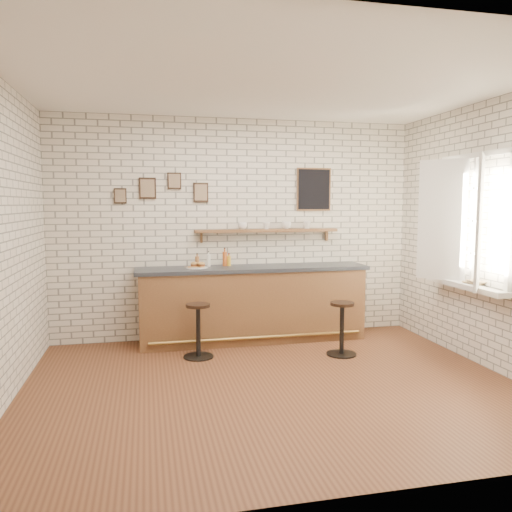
# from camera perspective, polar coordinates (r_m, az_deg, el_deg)

# --- Properties ---
(ground) EXTENTS (5.00, 5.00, 0.00)m
(ground) POSITION_cam_1_polar(r_m,az_deg,el_deg) (5.27, 1.93, -14.52)
(ground) COLOR brown
(ground) RESTS_ON ground
(bar_counter) EXTENTS (3.10, 0.65, 1.01)m
(bar_counter) POSITION_cam_1_polar(r_m,az_deg,el_deg) (6.76, -0.36, -5.45)
(bar_counter) COLOR brown
(bar_counter) RESTS_ON ground
(sandwich_plate) EXTENTS (0.28, 0.28, 0.01)m
(sandwich_plate) POSITION_cam_1_polar(r_m,az_deg,el_deg) (6.58, -6.75, -1.31)
(sandwich_plate) COLOR white
(sandwich_plate) RESTS_ON bar_counter
(ciabatta_sandwich) EXTENTS (0.22, 0.16, 0.06)m
(ciabatta_sandwich) POSITION_cam_1_polar(r_m,az_deg,el_deg) (6.58, -6.68, -0.98)
(ciabatta_sandwich) COLOR #B58C4A
(ciabatta_sandwich) RESTS_ON sandwich_plate
(potato_chips) EXTENTS (0.26, 0.17, 0.00)m
(potato_chips) POSITION_cam_1_polar(r_m,az_deg,el_deg) (6.57, -6.97, -1.26)
(potato_chips) COLOR #C28644
(potato_chips) RESTS_ON sandwich_plate
(bitters_bottle_brown) EXTENTS (0.06, 0.06, 0.18)m
(bitters_bottle_brown) POSITION_cam_1_polar(r_m,az_deg,el_deg) (6.70, -6.74, -0.60)
(bitters_bottle_brown) COLOR brown
(bitters_bottle_brown) RESTS_ON bar_counter
(bitters_bottle_white) EXTENTS (0.05, 0.05, 0.20)m
(bitters_bottle_white) POSITION_cam_1_polar(r_m,az_deg,el_deg) (6.72, -5.44, -0.49)
(bitters_bottle_white) COLOR white
(bitters_bottle_white) RESTS_ON bar_counter
(bitters_bottle_amber) EXTENTS (0.06, 0.06, 0.25)m
(bitters_bottle_amber) POSITION_cam_1_polar(r_m,az_deg,el_deg) (6.75, -3.59, -0.29)
(bitters_bottle_amber) COLOR #AF4E1C
(bitters_bottle_amber) RESTS_ON bar_counter
(condiment_bottle_yellow) EXTENTS (0.05, 0.05, 0.17)m
(condiment_bottle_yellow) POSITION_cam_1_polar(r_m,az_deg,el_deg) (6.76, -3.12, -0.53)
(condiment_bottle_yellow) COLOR gold
(condiment_bottle_yellow) RESTS_ON bar_counter
(bar_stool_left) EXTENTS (0.38, 0.38, 0.66)m
(bar_stool_left) POSITION_cam_1_polar(r_m,az_deg,el_deg) (6.09, -6.62, -8.27)
(bar_stool_left) COLOR black
(bar_stool_left) RESTS_ON ground
(bar_stool_right) EXTENTS (0.36, 0.36, 0.65)m
(bar_stool_right) POSITION_cam_1_polar(r_m,az_deg,el_deg) (6.24, 9.79, -7.97)
(bar_stool_right) COLOR black
(bar_stool_right) RESTS_ON ground
(wall_shelf) EXTENTS (2.00, 0.18, 0.18)m
(wall_shelf) POSITION_cam_1_polar(r_m,az_deg,el_deg) (6.89, 1.26, 2.91)
(wall_shelf) COLOR brown
(wall_shelf) RESTS_ON ground
(shelf_cup_a) EXTENTS (0.15, 0.15, 0.10)m
(shelf_cup_a) POSITION_cam_1_polar(r_m,az_deg,el_deg) (6.81, -1.55, 3.47)
(shelf_cup_a) COLOR white
(shelf_cup_a) RESTS_ON wall_shelf
(shelf_cup_b) EXTENTS (0.14, 0.14, 0.09)m
(shelf_cup_b) POSITION_cam_1_polar(r_m,az_deg,el_deg) (6.89, 1.20, 3.48)
(shelf_cup_b) COLOR white
(shelf_cup_b) RESTS_ON wall_shelf
(shelf_cup_c) EXTENTS (0.18, 0.18, 0.10)m
(shelf_cup_c) POSITION_cam_1_polar(r_m,az_deg,el_deg) (6.96, 3.49, 3.55)
(shelf_cup_c) COLOR white
(shelf_cup_c) RESTS_ON wall_shelf
(shelf_cup_d) EXTENTS (0.13, 0.13, 0.10)m
(shelf_cup_d) POSITION_cam_1_polar(r_m,az_deg,el_deg) (7.05, 5.86, 3.55)
(shelf_cup_d) COLOR white
(shelf_cup_d) RESTS_ON wall_shelf
(back_wall_decor) EXTENTS (2.96, 0.02, 0.56)m
(back_wall_decor) POSITION_cam_1_polar(r_m,az_deg,el_deg) (6.92, -0.29, 7.63)
(back_wall_decor) COLOR black
(back_wall_decor) RESTS_ON ground
(window_sill) EXTENTS (0.20, 1.35, 0.06)m
(window_sill) POSITION_cam_1_polar(r_m,az_deg,el_deg) (6.32, 22.84, -3.11)
(window_sill) COLOR white
(window_sill) RESTS_ON ground
(casement_window) EXTENTS (0.40, 1.30, 1.56)m
(casement_window) POSITION_cam_1_polar(r_m,az_deg,el_deg) (6.23, 22.80, 3.70)
(casement_window) COLOR white
(casement_window) RESTS_ON ground
(book_lower) EXTENTS (0.23, 0.27, 0.02)m
(book_lower) POSITION_cam_1_polar(r_m,az_deg,el_deg) (6.22, 23.26, -2.88)
(book_lower) COLOR tan
(book_lower) RESTS_ON window_sill
(book_upper) EXTENTS (0.20, 0.25, 0.02)m
(book_upper) POSITION_cam_1_polar(r_m,az_deg,el_deg) (6.22, 23.25, -2.70)
(book_upper) COLOR tan
(book_upper) RESTS_ON book_lower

